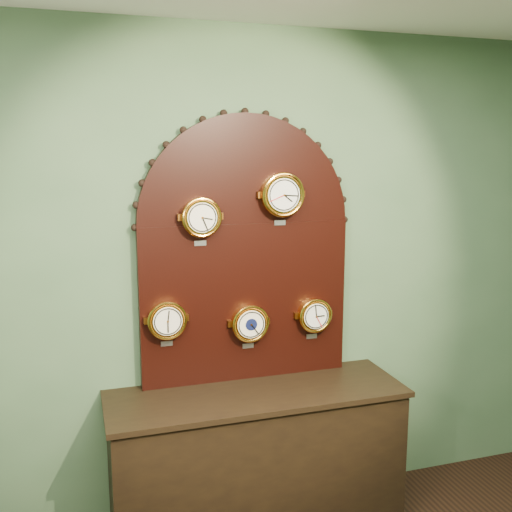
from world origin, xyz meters
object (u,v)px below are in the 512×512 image
object	(u,v)px
display_board	(245,242)
hygrometer	(167,320)
arabic_clock	(282,195)
shop_counter	(257,463)
barometer	(250,323)
roman_clock	(201,217)
tide_clock	(314,315)

from	to	relation	value
display_board	hygrometer	distance (m)	0.61
arabic_clock	hygrometer	xyz separation A→B (m)	(-0.65, 0.00, -0.66)
shop_counter	display_board	distance (m)	1.25
shop_counter	display_board	xyz separation A→B (m)	(0.00, 0.22, 1.23)
shop_counter	barometer	xyz separation A→B (m)	(0.00, 0.15, 0.77)
barometer	arabic_clock	bearing A→B (deg)	-0.20
shop_counter	barometer	world-z (taller)	barometer
display_board	barometer	xyz separation A→B (m)	(0.00, -0.07, -0.45)
shop_counter	barometer	size ratio (longest dim) A/B	6.01
barometer	roman_clock	bearing A→B (deg)	179.97
roman_clock	hygrometer	xyz separation A→B (m)	(-0.20, 0.00, -0.55)
arabic_clock	tide_clock	bearing A→B (deg)	0.32
hygrometer	shop_counter	bearing A→B (deg)	-18.48
shop_counter	hygrometer	world-z (taller)	hygrometer
display_board	hygrometer	size ratio (longest dim) A/B	5.81
arabic_clock	tide_clock	size ratio (longest dim) A/B	1.17
shop_counter	display_board	bearing A→B (deg)	90.00
shop_counter	barometer	bearing A→B (deg)	88.44
arabic_clock	display_board	bearing A→B (deg)	160.76
arabic_clock	barometer	size ratio (longest dim) A/B	1.12
arabic_clock	tide_clock	xyz separation A→B (m)	(0.20, 0.00, -0.70)
display_board	tide_clock	size ratio (longest dim) A/B	6.02
display_board	barometer	size ratio (longest dim) A/B	5.75
barometer	tide_clock	xyz separation A→B (m)	(0.39, 0.00, 0.01)
hygrometer	barometer	size ratio (longest dim) A/B	0.99
display_board	roman_clock	bearing A→B (deg)	-165.88
roman_clock	tide_clock	xyz separation A→B (m)	(0.66, 0.00, -0.59)
shop_counter	tide_clock	size ratio (longest dim) A/B	6.30
arabic_clock	barometer	distance (m)	0.74
hygrometer	display_board	bearing A→B (deg)	8.19
shop_counter	hygrometer	size ratio (longest dim) A/B	6.08
display_board	hygrometer	xyz separation A→B (m)	(-0.46, -0.07, -0.39)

